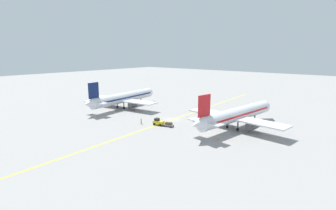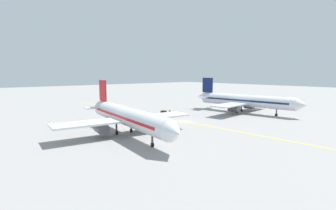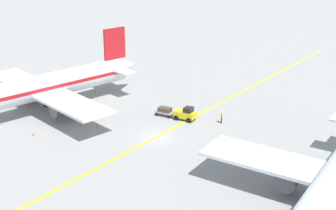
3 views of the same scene
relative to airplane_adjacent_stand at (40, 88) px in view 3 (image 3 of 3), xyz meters
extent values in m
plane|color=gray|center=(-18.73, -3.72, -3.71)|extent=(400.00, 400.00, 0.00)
cube|color=yellow|center=(-18.73, -3.72, -3.71)|extent=(6.22, 119.88, 0.01)
cylinder|color=#4C4C51|center=(-38.02, -1.90, -1.88)|extent=(2.56, 3.43, 2.20)
cylinder|color=#4C4C51|center=(-41.28, -3.29, -2.31)|extent=(0.36, 0.36, 2.00)
cylinder|color=black|center=(-41.28, -3.29, -3.31)|extent=(0.37, 0.83, 0.80)
cylinder|color=silver|center=(0.05, 0.44, 0.09)|extent=(7.27, 30.21, 3.60)
cone|color=silver|center=(-1.98, -15.94, 0.39)|extent=(3.41, 3.35, 3.06)
cube|color=red|center=(0.05, 0.44, 0.24)|extent=(6.94, 27.24, 0.50)
cube|color=silver|center=(-0.07, -0.56, -0.63)|extent=(28.43, 8.61, 0.36)
cylinder|color=#4C4C51|center=(-5.03, 0.06, -1.88)|extent=(2.58, 3.45, 2.20)
cylinder|color=#4C4C51|center=(4.89, -1.17, -1.88)|extent=(2.58, 3.45, 2.20)
cube|color=red|center=(-1.67, -13.46, 4.39)|extent=(0.85, 4.01, 5.00)
cube|color=silver|center=(-1.61, -12.96, 0.49)|extent=(9.23, 3.49, 0.24)
cylinder|color=#4C4C51|center=(-1.78, -1.35, -2.31)|extent=(0.36, 0.36, 2.00)
cylinder|color=black|center=(-1.78, -1.35, -3.31)|extent=(0.38, 0.83, 0.80)
cylinder|color=#4C4C51|center=(1.40, -1.74, -2.31)|extent=(0.36, 0.36, 2.00)
cylinder|color=black|center=(1.40, -1.74, -3.31)|extent=(0.38, 0.83, 0.80)
cube|color=gold|center=(-17.89, -10.94, -2.91)|extent=(3.23, 2.03, 0.90)
cube|color=black|center=(-18.43, -11.04, -2.11)|extent=(1.32, 1.46, 0.70)
sphere|color=orange|center=(-18.43, -11.04, -1.68)|extent=(0.16, 0.16, 0.16)
cylinder|color=black|center=(-18.71, -11.85, -3.36)|extent=(0.73, 0.38, 0.70)
cylinder|color=black|center=(-18.99, -10.38, -3.36)|extent=(0.73, 0.38, 0.70)
cylinder|color=black|center=(-16.79, -11.49, -3.36)|extent=(0.73, 0.38, 0.70)
cylinder|color=black|center=(-17.07, -10.02, -3.36)|extent=(0.73, 0.38, 0.70)
cube|color=gray|center=(-14.74, -10.34, -3.17)|extent=(2.82, 1.86, 0.20)
cube|color=#4C382D|center=(-14.74, -10.34, -2.77)|extent=(2.00, 1.44, 0.60)
cylinder|color=black|center=(-15.65, -11.15, -3.49)|extent=(0.46, 0.22, 0.44)
cylinder|color=black|center=(-15.88, -9.92, -3.49)|extent=(0.46, 0.22, 0.44)
cylinder|color=black|center=(-13.61, -10.77, -3.49)|extent=(0.46, 0.22, 0.44)
cylinder|color=black|center=(-13.84, -9.53, -3.49)|extent=(0.46, 0.22, 0.44)
cylinder|color=#23232D|center=(-22.56, -13.12, -3.28)|extent=(0.16, 0.16, 0.85)
cylinder|color=#23232D|center=(-22.45, -13.29, -3.28)|extent=(0.16, 0.16, 0.85)
cube|color=orange|center=(-22.50, -13.20, -2.56)|extent=(0.38, 0.42, 0.60)
cylinder|color=orange|center=(-22.64, -13.00, -2.56)|extent=(0.10, 0.10, 0.55)
cylinder|color=orange|center=(-22.37, -13.40, -2.56)|extent=(0.10, 0.10, 0.55)
sphere|color=beige|center=(-22.50, -13.20, -2.14)|extent=(0.22, 0.22, 0.22)
cone|color=orange|center=(-10.35, -1.32, -3.43)|extent=(0.32, 0.32, 0.55)
cone|color=orange|center=(-6.25, 5.95, -3.43)|extent=(0.32, 0.32, 0.55)
cone|color=orange|center=(1.03, -11.10, -3.43)|extent=(0.32, 0.32, 0.55)
camera|label=1|loc=(29.16, -63.55, 16.40)|focal=28.00mm
camera|label=2|loc=(26.78, 44.11, 8.68)|focal=28.00mm
camera|label=3|loc=(-54.93, 37.40, 20.77)|focal=50.00mm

